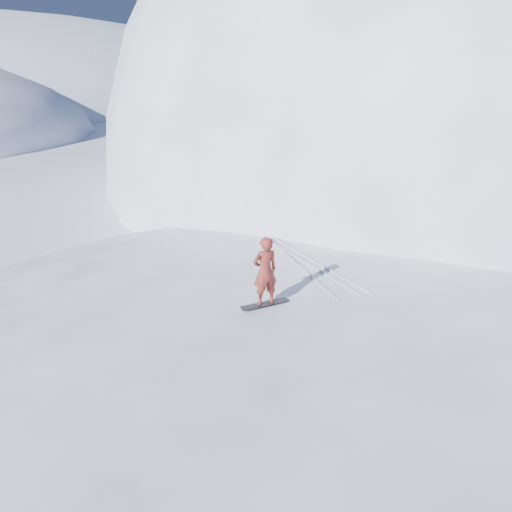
{
  "coord_description": "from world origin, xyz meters",
  "views": [
    {
      "loc": [
        -6.39,
        -9.53,
        8.95
      ],
      "look_at": [
        -2.96,
        3.72,
        3.5
      ],
      "focal_mm": 35.0,
      "sensor_mm": 36.0,
      "label": 1
    }
  ],
  "objects": [
    {
      "name": "snowboarder",
      "position": [
        -2.96,
        2.72,
        3.43
      ],
      "size": [
        0.81,
        0.61,
        2.01
      ],
      "primitive_type": "imported",
      "rotation": [
        0.0,
        0.0,
        3.32
      ],
      "color": "maroon",
      "rests_on": "snowboard"
    },
    {
      "name": "near_ridge",
      "position": [
        1.0,
        3.0,
        0.0
      ],
      "size": [
        36.0,
        28.0,
        4.8
      ],
      "primitive_type": "ellipsoid",
      "color": "white",
      "rests_on": "ground"
    },
    {
      "name": "snowboard",
      "position": [
        -2.96,
        2.72,
        2.41
      ],
      "size": [
        1.47,
        0.53,
        0.02
      ],
      "primitive_type": "cube",
      "rotation": [
        0.0,
        0.0,
        0.18
      ],
      "color": "black",
      "rests_on": "near_ridge"
    },
    {
      "name": "board_tracks",
      "position": [
        -0.76,
        5.39,
        2.42
      ],
      "size": [
        1.83,
        5.98,
        0.04
      ],
      "color": "silver",
      "rests_on": "ground"
    },
    {
      "name": "peak_shoulder",
      "position": [
        10.0,
        20.0,
        0.0
      ],
      "size": [
        28.0,
        24.0,
        18.0
      ],
      "primitive_type": "ellipsoid",
      "color": "white",
      "rests_on": "ground"
    },
    {
      "name": "summit_peak",
      "position": [
        22.0,
        26.0,
        0.0
      ],
      "size": [
        60.0,
        56.0,
        56.0
      ],
      "primitive_type": "ellipsoid",
      "color": "white",
      "rests_on": "ground"
    },
    {
      "name": "ground",
      "position": [
        0.0,
        0.0,
        0.0
      ],
      "size": [
        400.0,
        400.0,
        0.0
      ],
      "primitive_type": "plane",
      "color": "white",
      "rests_on": "ground"
    },
    {
      "name": "wind_bumps",
      "position": [
        -0.56,
        2.12,
        0.0
      ],
      "size": [
        16.0,
        14.4,
        1.0
      ],
      "color": "white",
      "rests_on": "ground"
    }
  ]
}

